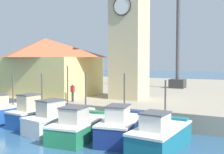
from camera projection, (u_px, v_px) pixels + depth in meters
quay_wharf at (169, 91)px, 38.37m from camera, size 120.00×40.00×1.29m
fishing_boat_far_left at (6, 112)px, 20.87m from camera, size 2.45×5.07×3.83m
fishing_boat_left_outer at (36, 115)px, 19.61m from camera, size 2.35×4.40×3.89m
fishing_boat_left_inner at (60, 119)px, 18.23m from camera, size 2.90×5.50×4.49m
fishing_boat_mid_left at (81, 126)px, 16.42m from camera, size 2.69×5.30×4.10m
fishing_boat_center at (121, 126)px, 16.05m from camera, size 2.73×5.15×4.04m
fishing_boat_mid_right at (161, 135)px, 14.32m from camera, size 2.41×5.06×3.74m
clock_tower at (129, 29)px, 24.93m from camera, size 3.52×3.52×14.14m
warehouse_left at (46, 66)px, 28.80m from camera, size 11.02×7.36×6.10m
port_crane_near at (178, 39)px, 35.65m from camera, size 3.29×8.53×17.31m
dock_worker_near_tower at (73, 92)px, 23.02m from camera, size 0.34×0.22×1.62m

